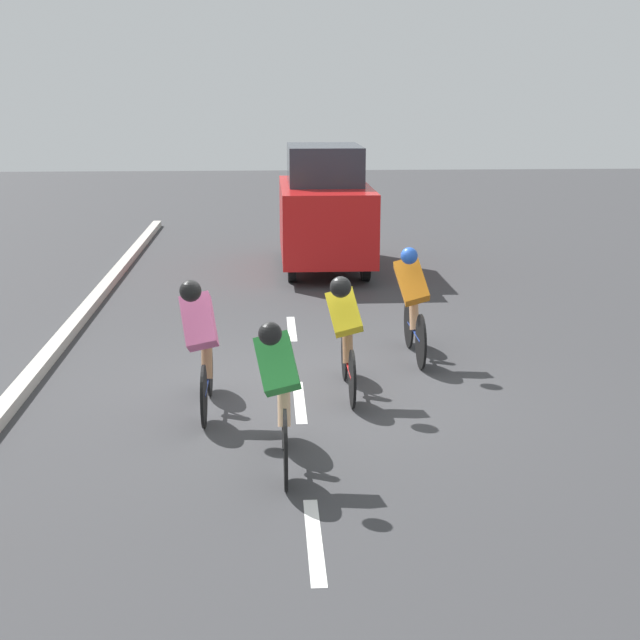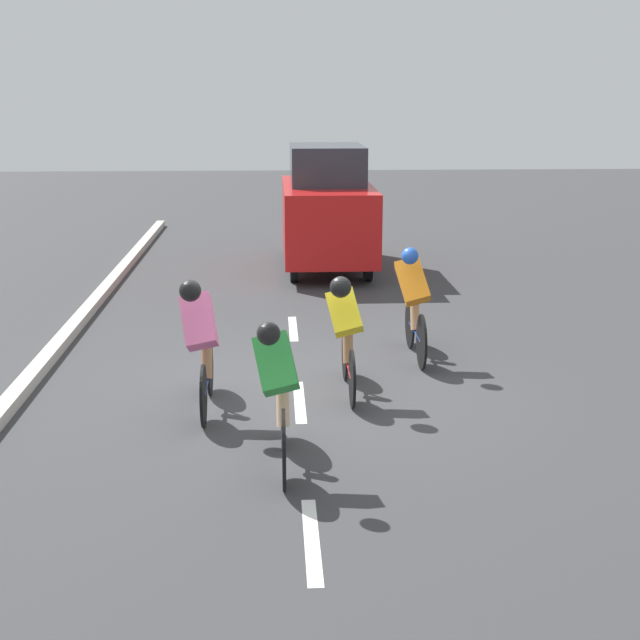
% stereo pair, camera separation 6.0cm
% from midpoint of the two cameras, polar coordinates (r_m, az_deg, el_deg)
% --- Properties ---
extents(ground_plane, '(60.00, 60.00, 0.00)m').
position_cam_midpoint_polar(ground_plane, '(10.49, -1.57, -4.47)').
color(ground_plane, '#38383A').
extents(lane_stripe_near, '(0.12, 1.40, 0.01)m').
position_cam_midpoint_polar(lane_stripe_near, '(7.15, -0.61, -13.88)').
color(lane_stripe_near, white).
rests_on(lane_stripe_near, ground).
extents(lane_stripe_mid, '(0.12, 1.40, 0.01)m').
position_cam_midpoint_polar(lane_stripe_mid, '(10.08, -1.49, -5.24)').
color(lane_stripe_mid, white).
rests_on(lane_stripe_mid, ground).
extents(lane_stripe_far, '(0.12, 1.40, 0.01)m').
position_cam_midpoint_polar(lane_stripe_far, '(13.14, -1.95, -0.55)').
color(lane_stripe_far, white).
rests_on(lane_stripe_far, ground).
extents(curb, '(0.20, 27.50, 0.14)m').
position_cam_midpoint_polar(curb, '(10.47, -19.35, -4.94)').
color(curb, '#B7B2A8').
rests_on(curb, ground).
extents(cyclist_green, '(0.44, 1.69, 1.47)m').
position_cam_midpoint_polar(cyclist_green, '(8.11, -2.79, -4.58)').
color(cyclist_green, black).
rests_on(cyclist_green, ground).
extents(cyclist_orange, '(0.46, 1.68, 1.52)m').
position_cam_midpoint_polar(cyclist_orange, '(11.51, 5.80, 1.28)').
color(cyclist_orange, black).
rests_on(cyclist_orange, ground).
extents(cyclist_yellow, '(0.44, 1.66, 1.44)m').
position_cam_midpoint_polar(cyclist_yellow, '(10.09, 1.46, -0.64)').
color(cyclist_yellow, black).
rests_on(cyclist_yellow, ground).
extents(cyclist_pink, '(0.43, 1.67, 1.53)m').
position_cam_midpoint_polar(cyclist_pink, '(9.60, -7.80, -1.34)').
color(cyclist_pink, black).
rests_on(cyclist_pink, ground).
extents(support_car, '(1.70, 3.83, 2.39)m').
position_cam_midpoint_polar(support_car, '(17.45, 0.19, 7.11)').
color(support_car, black).
rests_on(support_car, ground).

